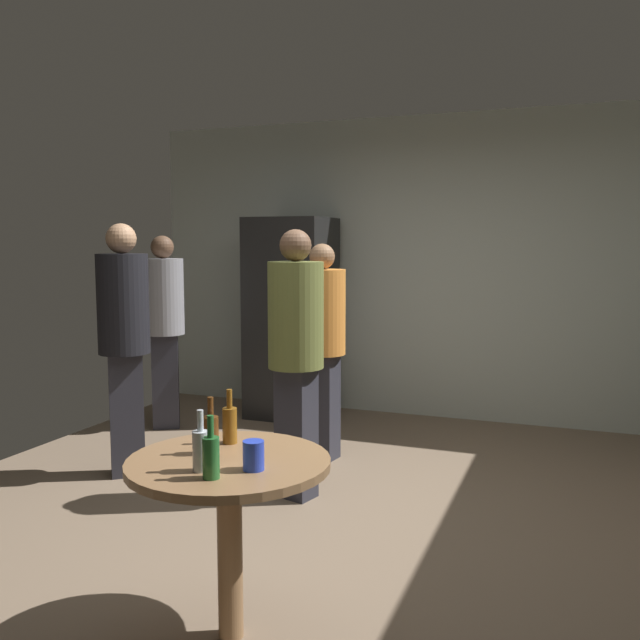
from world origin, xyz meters
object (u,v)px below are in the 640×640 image
foreground_table (229,485)px  plastic_cup_blue (253,455)px  beer_bottle_amber (230,424)px  beer_bottle_clear (201,449)px  person_in_gray_shirt (164,317)px  person_in_olive_shirt (296,343)px  person_in_orange_shirt (322,335)px  person_in_black_shirt (124,330)px  refrigerator (292,318)px  beer_bottle_green (211,456)px  beer_bottle_brown (211,433)px

foreground_table → plastic_cup_blue: size_ratio=7.27×
beer_bottle_amber → beer_bottle_clear: 0.36m
beer_bottle_clear → person_in_gray_shirt: size_ratio=0.14×
person_in_olive_shirt → person_in_gray_shirt: bearing=-108.6°
foreground_table → person_in_olive_shirt: person_in_olive_shirt is taller
person_in_orange_shirt → person_in_black_shirt: size_ratio=0.92×
person_in_olive_shirt → person_in_black_shirt: size_ratio=0.97×
refrigerator → person_in_black_shirt: refrigerator is taller
beer_bottle_green → person_in_olive_shirt: bearing=103.1°
beer_bottle_brown → foreground_table: bearing=-20.3°
person_in_olive_shirt → person_in_black_shirt: bearing=-73.9°
foreground_table → person_in_black_shirt: person_in_black_shirt is taller
beer_bottle_green → plastic_cup_blue: (0.10, 0.14, -0.03)m
beer_bottle_brown → person_in_olive_shirt: size_ratio=0.14×
foreground_table → beer_bottle_clear: beer_bottle_clear is taller
beer_bottle_green → person_in_gray_shirt: (-2.08, 2.83, 0.14)m
foreground_table → person_in_orange_shirt: size_ratio=0.51×
refrigerator → beer_bottle_clear: (1.17, -3.56, -0.08)m
person_in_olive_shirt → beer_bottle_green: bearing=27.8°
person_in_black_shirt → refrigerator: bearing=129.2°
beer_bottle_clear → plastic_cup_blue: bearing=24.4°
foreground_table → beer_bottle_amber: size_ratio=3.48×
refrigerator → person_in_black_shirt: size_ratio=1.06×
plastic_cup_blue → beer_bottle_green: bearing=-126.1°
beer_bottle_amber → person_in_black_shirt: (-1.49, 1.29, 0.18)m
plastic_cup_blue → person_in_olive_shirt: size_ratio=0.07×
refrigerator → person_in_olive_shirt: 2.07m
person_in_olive_shirt → person_in_gray_shirt: person_in_olive_shirt is taller
foreground_table → plastic_cup_blue: 0.24m
foreground_table → beer_bottle_clear: (-0.03, -0.16, 0.19)m
beer_bottle_green → plastic_cup_blue: bearing=53.9°
person_in_black_shirt → person_in_olive_shirt: bearing=52.2°
plastic_cup_blue → beer_bottle_clear: bearing=-155.6°
person_in_black_shirt → beer_bottle_green: bearing=4.7°
foreground_table → person_in_black_shirt: size_ratio=0.47×
beer_bottle_clear → person_in_olive_shirt: size_ratio=0.14×
person_in_gray_shirt → person_in_black_shirt: person_in_black_shirt is taller
beer_bottle_amber → person_in_orange_shirt: size_ratio=0.15×
refrigerator → beer_bottle_clear: 3.75m
beer_bottle_green → plastic_cup_blue: size_ratio=2.09×
beer_bottle_amber → beer_bottle_green: same height
foreground_table → beer_bottle_amber: (-0.10, 0.19, 0.19)m
plastic_cup_blue → person_in_black_shirt: (-1.74, 1.56, 0.21)m
beer_bottle_brown → beer_bottle_clear: 0.21m
plastic_cup_blue → person_in_black_shirt: size_ratio=0.06×
beer_bottle_clear → person_in_black_shirt: size_ratio=0.14×
refrigerator → plastic_cup_blue: bearing=-68.8°
person_in_orange_shirt → beer_bottle_brown: bearing=18.4°
beer_bottle_green → person_in_gray_shirt: bearing=126.3°
beer_bottle_clear → person_in_orange_shirt: size_ratio=0.15×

